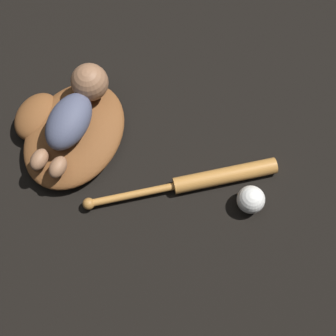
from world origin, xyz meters
name	(u,v)px	position (x,y,z in m)	size (l,w,h in m)	color
ground_plane	(87,148)	(0.00, 0.00, 0.00)	(6.00, 6.00, 0.00)	black
baseball_glove	(68,131)	(0.01, 0.06, 0.04)	(0.38, 0.34, 0.08)	brown
baby_figure	(75,110)	(0.05, 0.05, 0.12)	(0.34, 0.14, 0.11)	#4C516B
baseball_bat	(206,180)	(0.08, -0.35, 0.02)	(0.40, 0.43, 0.05)	#C6843D
baseball	(251,200)	(0.09, -0.49, 0.04)	(0.08, 0.08, 0.08)	white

